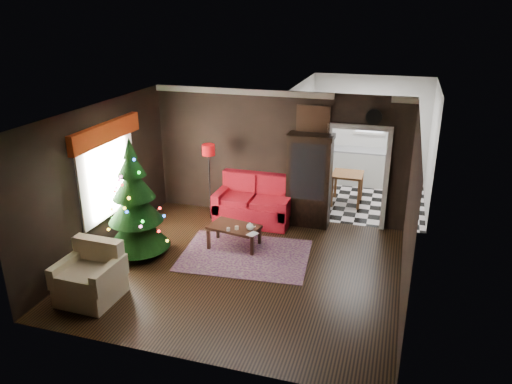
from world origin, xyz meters
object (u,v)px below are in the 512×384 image
(christmas_tree, at_px, (135,202))
(coffee_table, at_px, (234,236))
(loveseat, at_px, (254,200))
(floor_lamp, at_px, (210,183))
(wall_clock, at_px, (374,117))
(kitchen_table, at_px, (347,188))
(teapot, at_px, (250,227))
(armchair, at_px, (89,274))
(curio_cabinet, at_px, (309,182))

(christmas_tree, relative_size, coffee_table, 2.38)
(loveseat, distance_m, floor_lamp, 1.02)
(christmas_tree, relative_size, wall_clock, 7.12)
(wall_clock, distance_m, kitchen_table, 2.43)
(christmas_tree, height_order, wall_clock, wall_clock)
(loveseat, bearing_deg, coffee_table, -90.32)
(wall_clock, bearing_deg, loveseat, -170.34)
(teapot, bearing_deg, loveseat, 104.21)
(kitchen_table, bearing_deg, christmas_tree, -133.21)
(coffee_table, bearing_deg, loveseat, 89.68)
(loveseat, height_order, christmas_tree, christmas_tree)
(loveseat, relative_size, coffee_table, 1.78)
(loveseat, bearing_deg, teapot, -75.79)
(floor_lamp, relative_size, coffee_table, 1.81)
(armchair, distance_m, kitchen_table, 6.30)
(wall_clock, bearing_deg, armchair, -134.26)
(armchair, xyz_separation_m, kitchen_table, (3.40, 5.30, -0.08))
(armchair, height_order, coffee_table, armchair)
(loveseat, xyz_separation_m, floor_lamp, (-0.96, -0.13, 0.33))
(floor_lamp, bearing_deg, loveseat, 8.03)
(wall_clock, bearing_deg, christmas_tree, -148.74)
(teapot, xyz_separation_m, wall_clock, (2.01, 1.75, 1.86))
(curio_cabinet, relative_size, armchair, 2.07)
(curio_cabinet, height_order, armchair, curio_cabinet)
(armchair, bearing_deg, teapot, 51.60)
(floor_lamp, height_order, armchair, floor_lamp)
(floor_lamp, distance_m, christmas_tree, 2.04)
(coffee_table, relative_size, kitchen_table, 1.27)
(loveseat, relative_size, kitchen_table, 2.27)
(floor_lamp, relative_size, armchair, 1.89)
(loveseat, height_order, floor_lamp, floor_lamp)
(floor_lamp, bearing_deg, coffee_table, -49.83)
(curio_cabinet, bearing_deg, kitchen_table, 65.56)
(loveseat, xyz_separation_m, coffee_table, (-0.01, -1.26, -0.27))
(christmas_tree, xyz_separation_m, teapot, (2.00, 0.68, -0.53))
(wall_clock, bearing_deg, coffee_table, -144.85)
(teapot, xyz_separation_m, kitchen_table, (1.46, 3.00, -0.14))
(kitchen_table, bearing_deg, loveseat, -137.49)
(curio_cabinet, relative_size, coffee_table, 1.99)
(christmas_tree, bearing_deg, loveseat, 50.77)
(floor_lamp, xyz_separation_m, coffee_table, (0.95, -1.12, -0.60))
(floor_lamp, height_order, kitchen_table, floor_lamp)
(wall_clock, bearing_deg, floor_lamp, -170.81)
(christmas_tree, distance_m, armchair, 1.72)
(loveseat, distance_m, armchair, 3.99)
(wall_clock, height_order, kitchen_table, wall_clock)
(loveseat, xyz_separation_m, kitchen_table, (1.80, 1.65, -0.12))
(loveseat, distance_m, coffee_table, 1.29)
(christmas_tree, relative_size, armchair, 2.48)
(armchair, height_order, kitchen_table, armchair)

